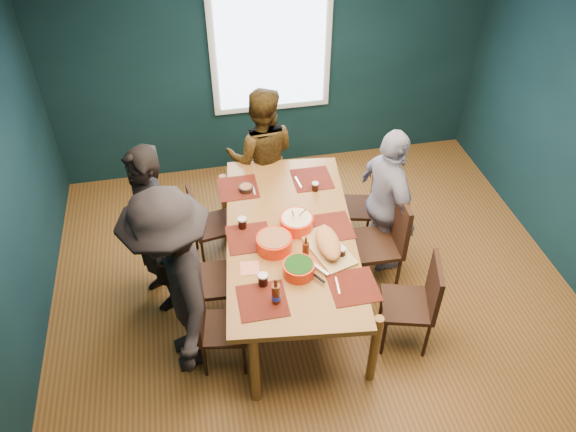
# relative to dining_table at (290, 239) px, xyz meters

# --- Properties ---
(room) EXTENTS (5.01, 5.01, 2.71)m
(room) POSITION_rel_dining_table_xyz_m (0.24, 0.04, 0.61)
(room) COLOR olive
(room) RESTS_ON ground
(dining_table) EXTENTS (1.36, 2.32, 0.84)m
(dining_table) POSITION_rel_dining_table_xyz_m (0.00, 0.00, 0.00)
(dining_table) COLOR brown
(dining_table) RESTS_ON floor
(chair_left_far) EXTENTS (0.44, 0.44, 0.86)m
(chair_left_far) POSITION_rel_dining_table_xyz_m (-0.72, 0.70, -0.26)
(chair_left_far) COLOR black
(chair_left_far) RESTS_ON floor
(chair_left_mid) EXTENTS (0.46, 0.46, 0.97)m
(chair_left_mid) POSITION_rel_dining_table_xyz_m (-0.80, -0.08, -0.20)
(chair_left_mid) COLOR black
(chair_left_mid) RESTS_ON floor
(chair_left_near) EXTENTS (0.44, 0.44, 0.85)m
(chair_left_near) POSITION_rel_dining_table_xyz_m (-0.76, -0.57, -0.26)
(chair_left_near) COLOR black
(chair_left_near) RESTS_ON floor
(chair_right_far) EXTENTS (0.47, 0.47, 0.85)m
(chair_right_far) POSITION_rel_dining_table_xyz_m (0.92, 0.68, -0.26)
(chair_right_far) COLOR black
(chair_right_far) RESTS_ON floor
(chair_right_mid) EXTENTS (0.48, 0.48, 1.04)m
(chair_right_mid) POSITION_rel_dining_table_xyz_m (0.91, 0.03, -0.16)
(chair_right_mid) COLOR black
(chair_right_mid) RESTS_ON floor
(chair_right_near) EXTENTS (0.52, 0.52, 0.93)m
(chair_right_near) POSITION_rel_dining_table_xyz_m (0.97, -0.70, -0.21)
(chair_right_near) COLOR black
(chair_right_near) RESTS_ON floor
(person_far_left) EXTENTS (0.62, 0.73, 1.69)m
(person_far_left) POSITION_rel_dining_table_xyz_m (-1.18, 0.25, 0.09)
(person_far_left) COLOR black
(person_far_left) RESTS_ON floor
(person_back) EXTENTS (0.85, 0.72, 1.57)m
(person_back) POSITION_rel_dining_table_xyz_m (-0.05, 1.26, 0.02)
(person_back) COLOR black
(person_back) RESTS_ON floor
(person_right) EXTENTS (0.51, 0.96, 1.56)m
(person_right) POSITION_rel_dining_table_xyz_m (0.99, 0.29, 0.02)
(person_right) COLOR white
(person_right) RESTS_ON floor
(person_near_left) EXTENTS (0.83, 1.25, 1.79)m
(person_near_left) POSITION_rel_dining_table_xyz_m (-1.01, -0.48, 0.14)
(person_near_left) COLOR black
(person_near_left) RESTS_ON floor
(bowl_salad) EXTENTS (0.30, 0.30, 0.13)m
(bowl_salad) POSITION_rel_dining_table_xyz_m (-0.17, -0.16, 0.15)
(bowl_salad) COLOR red
(bowl_salad) RESTS_ON dining_table
(bowl_dumpling) EXTENTS (0.30, 0.30, 0.28)m
(bowl_dumpling) POSITION_rel_dining_table_xyz_m (0.07, 0.05, 0.15)
(bowl_dumpling) COLOR red
(bowl_dumpling) RESTS_ON dining_table
(bowl_herbs) EXTENTS (0.26, 0.26, 0.11)m
(bowl_herbs) POSITION_rel_dining_table_xyz_m (-0.03, -0.49, 0.14)
(bowl_herbs) COLOR red
(bowl_herbs) RESTS_ON dining_table
(cutting_board) EXTENTS (0.41, 0.69, 0.15)m
(cutting_board) POSITION_rel_dining_table_xyz_m (0.27, -0.27, 0.15)
(cutting_board) COLOR tan
(cutting_board) RESTS_ON dining_table
(small_bowl) EXTENTS (0.14, 0.14, 0.06)m
(small_bowl) POSITION_rel_dining_table_xyz_m (-0.29, 0.66, 0.11)
(small_bowl) COLOR black
(small_bowl) RESTS_ON dining_table
(beer_bottle_a) EXTENTS (0.07, 0.07, 0.26)m
(beer_bottle_a) POSITION_rel_dining_table_xyz_m (-0.26, -0.75, 0.17)
(beer_bottle_a) COLOR #4C1D0D
(beer_bottle_a) RESTS_ON dining_table
(beer_bottle_b) EXTENTS (0.06, 0.06, 0.22)m
(beer_bottle_b) POSITION_rel_dining_table_xyz_m (0.07, -0.32, 0.17)
(beer_bottle_b) COLOR #4C1D0D
(beer_bottle_b) RESTS_ON dining_table
(cola_glass_a) EXTENTS (0.08, 0.08, 0.11)m
(cola_glass_a) POSITION_rel_dining_table_xyz_m (-0.33, -0.55, 0.14)
(cola_glass_a) COLOR black
(cola_glass_a) RESTS_ON dining_table
(cola_glass_b) EXTENTS (0.07, 0.07, 0.09)m
(cola_glass_b) POSITION_rel_dining_table_xyz_m (0.36, -0.37, 0.13)
(cola_glass_b) COLOR black
(cola_glass_b) RESTS_ON dining_table
(cola_glass_c) EXTENTS (0.06, 0.06, 0.09)m
(cola_glass_c) POSITION_rel_dining_table_xyz_m (0.35, 0.54, 0.13)
(cola_glass_c) COLOR black
(cola_glass_c) RESTS_ON dining_table
(cola_glass_d) EXTENTS (0.08, 0.08, 0.11)m
(cola_glass_d) POSITION_rel_dining_table_xyz_m (-0.40, 0.15, 0.14)
(cola_glass_d) COLOR black
(cola_glass_d) RESTS_ON dining_table
(napkin_a) EXTENTS (0.14, 0.14, 0.00)m
(napkin_a) POSITION_rel_dining_table_xyz_m (0.32, 0.05, 0.08)
(napkin_a) COLOR #E3765F
(napkin_a) RESTS_ON dining_table
(napkin_b) EXTENTS (0.17, 0.17, 0.00)m
(napkin_b) POSITION_rel_dining_table_xyz_m (-0.41, -0.36, 0.08)
(napkin_b) COLOR #E3765F
(napkin_b) RESTS_ON dining_table
(napkin_c) EXTENTS (0.13, 0.13, 0.00)m
(napkin_c) POSITION_rel_dining_table_xyz_m (0.35, -0.71, 0.08)
(napkin_c) COLOR #E3765F
(napkin_c) RESTS_ON dining_table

